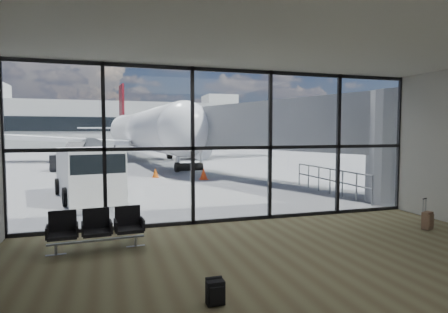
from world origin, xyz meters
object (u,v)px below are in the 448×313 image
belt_loader (69,160)px  suitcase (428,220)px  seating_row (97,227)px  backpack (215,292)px  service_van (89,173)px  airliner (141,131)px

belt_loader → suitcase: bearing=-51.9°
belt_loader → seating_row: bearing=-73.0°
seating_row → backpack: seating_row is taller
backpack → service_van: bearing=102.7°
service_van → belt_loader: bearing=87.1°
belt_loader → backpack: bearing=-69.6°
backpack → belt_loader: (-4.25, 23.16, 0.45)m
suitcase → service_van: (-9.06, 7.89, 0.76)m
seating_row → belt_loader: 19.88m
backpack → airliner: (1.64, 32.85, 2.59)m
backpack → suitcase: suitcase is taller
suitcase → service_van: service_van is taller
suitcase → belt_loader: (-11.02, 20.58, 0.40)m
belt_loader → airliner: bearing=68.7°
airliner → belt_loader: airliner is taller
service_van → belt_loader: size_ratio=1.11×
seating_row → suitcase: (8.58, -0.85, -0.25)m
backpack → service_van: (-2.30, 10.47, 0.82)m
airliner → belt_loader: size_ratio=8.08×
airliner → suitcase: bearing=-85.3°
seating_row → service_van: (-0.48, 7.04, 0.51)m
backpack → airliner: bearing=87.4°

